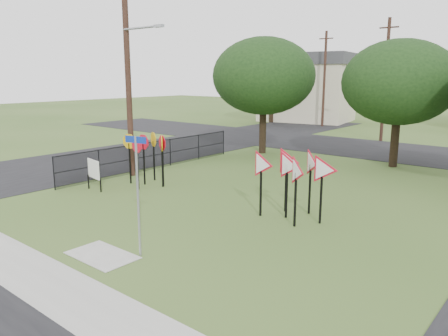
{
  "coord_description": "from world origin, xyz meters",
  "views": [
    {
      "loc": [
        9.85,
        -8.96,
        4.91
      ],
      "look_at": [
        -0.08,
        3.0,
        1.6
      ],
      "focal_mm": 35.0,
      "sensor_mm": 36.0,
      "label": 1
    }
  ],
  "objects_px": {
    "street_name_sign": "(138,190)",
    "yield_sign_cluster": "(294,169)",
    "info_board": "(94,170)",
    "stop_sign_cluster": "(148,147)"
  },
  "relations": [
    {
      "from": "street_name_sign",
      "to": "yield_sign_cluster",
      "type": "distance_m",
      "value": 5.75
    },
    {
      "from": "street_name_sign",
      "to": "yield_sign_cluster",
      "type": "bearing_deg",
      "value": 74.54
    },
    {
      "from": "yield_sign_cluster",
      "to": "info_board",
      "type": "distance_m",
      "value": 8.9
    },
    {
      "from": "info_board",
      "to": "yield_sign_cluster",
      "type": "bearing_deg",
      "value": 14.74
    },
    {
      "from": "street_name_sign",
      "to": "yield_sign_cluster",
      "type": "height_order",
      "value": "street_name_sign"
    },
    {
      "from": "yield_sign_cluster",
      "to": "info_board",
      "type": "height_order",
      "value": "yield_sign_cluster"
    },
    {
      "from": "street_name_sign",
      "to": "info_board",
      "type": "distance_m",
      "value": 7.83
    },
    {
      "from": "street_name_sign",
      "to": "info_board",
      "type": "bearing_deg",
      "value": 154.94
    },
    {
      "from": "stop_sign_cluster",
      "to": "info_board",
      "type": "distance_m",
      "value": 2.55
    },
    {
      "from": "street_name_sign",
      "to": "info_board",
      "type": "height_order",
      "value": "street_name_sign"
    }
  ]
}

